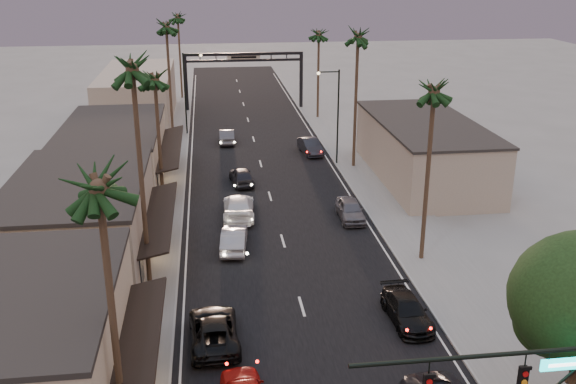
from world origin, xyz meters
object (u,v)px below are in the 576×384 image
object	(u,v)px
palm_lc	(154,73)
oncoming_silver	(234,239)
palm_la	(98,176)
curbside_black	(407,310)
palm_rc	(319,31)
palm_ld	(166,23)
palm_ra	(435,84)
palm_lb	(132,62)
palm_rb	(358,32)
palm_far	(178,14)
oncoming_pickup	(214,330)
arch	(244,66)
streetlight_left	(187,87)
streetlight_right	(335,109)

from	to	relation	value
palm_lc	oncoming_silver	world-z (taller)	palm_lc
palm_la	curbside_black	size ratio (longest dim) A/B	2.83
palm_la	palm_rc	xyz separation A→B (m)	(17.20, 55.00, -0.97)
palm_ld	palm_ra	size ratio (longest dim) A/B	1.08
palm_la	palm_lb	xyz separation A→B (m)	(-0.00, 13.00, 1.94)
palm_ld	curbside_black	distance (m)	42.39
palm_rb	palm_la	bearing A→B (deg)	-116.17
palm_far	oncoming_pickup	xyz separation A→B (m)	(3.35, -61.98, -10.71)
arch	oncoming_pickup	world-z (taller)	arch
streetlight_left	palm_far	world-z (taller)	palm_far
palm_rb	oncoming_pickup	size ratio (longest dim) A/B	2.70
arch	streetlight_left	bearing A→B (deg)	-119.97
palm_lb	oncoming_pickup	world-z (taller)	palm_lb
palm_far	arch	bearing A→B (deg)	-43.95
palm_lb	palm_far	world-z (taller)	palm_lb
palm_lc	palm_rc	size ratio (longest dim) A/B	1.00
curbside_black	arch	bearing A→B (deg)	93.24
streetlight_right	palm_lb	xyz separation A→B (m)	(-15.52, -23.00, 8.06)
palm_far	streetlight_right	bearing A→B (deg)	-65.24
oncoming_pickup	curbside_black	bearing A→B (deg)	-178.19
palm_lb	palm_rc	size ratio (longest dim) A/B	1.25
streetlight_left	palm_lc	bearing A→B (deg)	-94.37
palm_rb	oncoming_pickup	world-z (taller)	palm_rb
palm_ra	palm_rc	distance (m)	40.01
palm_ld	oncoming_pickup	distance (m)	40.86
streetlight_left	palm_la	distance (m)	49.41
palm_la	palm_rb	distance (m)	39.01
streetlight_right	palm_rb	distance (m)	7.35
streetlight_right	palm_lb	distance (m)	28.89
arch	streetlight_left	world-z (taller)	streetlight_left
streetlight_right	palm_la	distance (m)	39.68
arch	oncoming_silver	bearing A→B (deg)	-94.54
streetlight_left	palm_rc	distance (m)	17.42
palm_la	palm_rb	size ratio (longest dim) A/B	0.93
streetlight_right	palm_la	bearing A→B (deg)	-113.32
palm_ra	palm_rb	distance (m)	20.02
arch	palm_la	xyz separation A→B (m)	(-8.60, -61.00, 5.91)
palm_lc	streetlight_right	bearing A→B (deg)	30.11
palm_rb	palm_far	bearing A→B (deg)	116.43
palm_la	curbside_black	distance (m)	19.26
palm_far	curbside_black	distance (m)	63.68
streetlight_left	oncoming_pickup	distance (m)	42.28
palm_lb	palm_far	size ratio (longest dim) A/B	1.15
streetlight_right	oncoming_silver	size ratio (longest dim) A/B	1.96
palm_ld	palm_ra	bearing A→B (deg)	-60.98
palm_la	oncoming_pickup	world-z (taller)	palm_la
palm_la	palm_rb	bearing A→B (deg)	63.83
palm_ra	curbside_black	xyz separation A→B (m)	(-3.23, -7.26, -10.77)
palm_rc	palm_far	world-z (taller)	palm_far
streetlight_left	palm_ra	world-z (taller)	palm_ra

